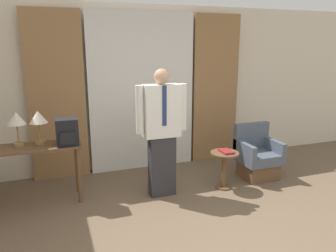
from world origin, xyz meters
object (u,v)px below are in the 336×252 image
object	(u,v)px
desk	(31,156)
book	(226,151)
table_lamp_left	(16,121)
backpack	(67,132)
side_table	(224,164)
armchair	(257,158)
person	(162,129)
table_lamp_right	(38,119)

from	to	relation	value
desk	book	bearing A→B (deg)	-9.33
book	desk	bearing A→B (deg)	170.67
book	table_lamp_left	bearing A→B (deg)	169.14
backpack	desk	bearing A→B (deg)	169.03
backpack	side_table	xyz separation A→B (m)	(2.14, -0.33, -0.59)
armchair	side_table	bearing A→B (deg)	-163.57
backpack	person	distance (m)	1.24
backpack	book	world-z (taller)	backpack
desk	person	world-z (taller)	person
backpack	side_table	size ratio (longest dim) A/B	0.63
backpack	person	world-z (taller)	person
desk	side_table	world-z (taller)	desk
person	desk	bearing A→B (deg)	169.52
desk	person	size ratio (longest dim) A/B	0.72
side_table	backpack	bearing A→B (deg)	171.16
person	armchair	bearing A→B (deg)	3.43
desk	armchair	xyz separation A→B (m)	(3.31, -0.21, -0.34)
table_lamp_left	armchair	world-z (taller)	table_lamp_left
table_lamp_left	side_table	bearing A→B (deg)	-10.76
armchair	book	bearing A→B (deg)	-162.53
desk	table_lamp_right	xyz separation A→B (m)	(0.13, 0.10, 0.46)
backpack	book	xyz separation A→B (m)	(2.16, -0.34, -0.40)
table_lamp_right	backpack	bearing A→B (deg)	-29.05
side_table	desk	bearing A→B (deg)	170.78
person	side_table	xyz separation A→B (m)	(0.92, -0.11, -0.58)
backpack	person	xyz separation A→B (m)	(1.22, -0.22, -0.01)
side_table	book	distance (m)	0.19
table_lamp_left	book	size ratio (longest dim) A/B	1.89
armchair	table_lamp_right	bearing A→B (deg)	174.43
table_lamp_left	person	bearing A→B (deg)	-12.70
desk	table_lamp_left	world-z (taller)	table_lamp_left
desk	backpack	world-z (taller)	backpack
table_lamp_left	person	xyz separation A→B (m)	(1.81, -0.41, -0.17)
table_lamp_right	backpack	xyz separation A→B (m)	(0.34, -0.19, -0.16)
table_lamp_left	person	world-z (taller)	person
person	backpack	bearing A→B (deg)	169.71
person	armchair	distance (m)	1.75
armchair	book	xyz separation A→B (m)	(-0.69, -0.22, 0.25)
book	person	bearing A→B (deg)	172.74
table_lamp_left	armchair	bearing A→B (deg)	-5.15
backpack	side_table	world-z (taller)	backpack
desk	book	xyz separation A→B (m)	(2.62, -0.43, -0.09)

